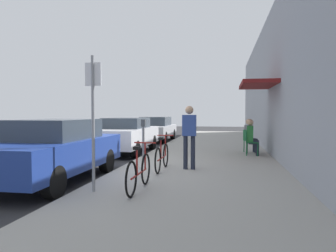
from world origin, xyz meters
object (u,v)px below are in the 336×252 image
parking_meter (143,138)px  bicycle_1 (162,157)px  street_sign (93,112)px  cafe_chair_0 (250,141)px  seated_patron_0 (252,136)px  parked_car_0 (54,150)px  pedestrian_standing (189,132)px  parked_car_1 (126,135)px  cafe_chair_1 (248,139)px  seated_patron_1 (250,134)px  bicycle_0 (139,172)px  parked_car_2 (156,129)px

parking_meter → bicycle_1: bearing=-54.2°
street_sign → cafe_chair_0: (3.36, 5.91, -1.02)m
parking_meter → cafe_chair_0: parking_meter is taller
parking_meter → seated_patron_0: parking_meter is taller
parking_meter → seated_patron_0: size_ratio=1.02×
parked_car_0 → seated_patron_0: parked_car_0 is taller
parking_meter → pedestrian_standing: bearing=-29.5°
parking_meter → bicycle_1: parking_meter is taller
parked_car_1 → cafe_chair_1: bearing=0.4°
bicycle_1 → seated_patron_0: 4.32m
parking_meter → parked_car_0: bearing=-122.9°
bicycle_1 → parked_car_0: bearing=-151.3°
parking_meter → seated_patron_0: bearing=34.8°
cafe_chair_0 → seated_patron_1: seated_patron_1 is taller
parked_car_1 → bicycle_1: parked_car_1 is taller
parked_car_0 → parking_meter: parked_car_0 is taller
street_sign → seated_patron_0: bearing=59.9°
seated_patron_0 → street_sign: bearing=-120.1°
bicycle_0 → seated_patron_0: size_ratio=1.33×
parked_car_1 → street_sign: (1.50, -6.67, 0.89)m
seated_patron_1 → pedestrian_standing: pedestrian_standing is taller
seated_patron_0 → pedestrian_standing: 3.72m
cafe_chair_0 → cafe_chair_1: 0.79m
parked_car_0 → parking_meter: (1.55, 2.40, 0.12)m
parked_car_0 → parked_car_1: (-0.00, 5.51, -0.01)m
bicycle_1 → pedestrian_standing: size_ratio=1.01×
parked_car_1 → seated_patron_1: 4.93m
cafe_chair_0 → street_sign: bearing=-119.6°
parked_car_2 → bicycle_1: parked_car_2 is taller
seated_patron_1 → bicycle_0: bearing=-111.7°
street_sign → cafe_chair_1: size_ratio=2.99×
street_sign → cafe_chair_1: 7.57m
cafe_chair_0 → seated_patron_0: size_ratio=0.67×
seated_patron_0 → seated_patron_1: (0.00, 0.81, 0.00)m
parked_car_0 → pedestrian_standing: size_ratio=2.59×
parking_meter → cafe_chair_0: bearing=35.4°
street_sign → bicycle_1: street_sign is taller
street_sign → bicycle_1: 2.84m
parking_meter → bicycle_0: 3.45m
parked_car_1 → parking_meter: 3.47m
parked_car_1 → parking_meter: parking_meter is taller
parking_meter → bicycle_0: bearing=-76.6°
cafe_chair_1 → parking_meter: bearing=-136.5°
bicycle_1 → parked_car_2: bearing=103.5°
parked_car_0 → parking_meter: size_ratio=3.33×
bicycle_0 → bicycle_1: same height
parked_car_1 → cafe_chair_0: 4.92m
pedestrian_standing → street_sign: bearing=-119.6°
pedestrian_standing → seated_patron_0: bearing=59.4°
parked_car_0 → cafe_chair_1: (4.87, 5.54, -0.14)m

